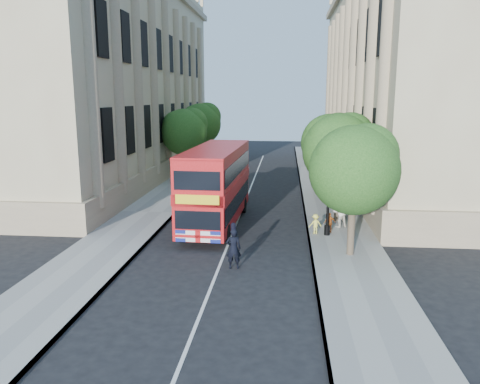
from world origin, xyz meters
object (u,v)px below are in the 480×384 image
(lamp_post, at_px, (329,190))
(police_constable, at_px, (234,249))
(woman_pedestrian, at_px, (340,212))
(double_decker_bus, at_px, (216,184))
(box_van, at_px, (211,185))

(lamp_post, height_order, police_constable, lamp_post)
(police_constable, distance_m, woman_pedestrian, 8.39)
(double_decker_bus, relative_size, woman_pedestrian, 5.52)
(lamp_post, xyz_separation_m, woman_pedestrian, (0.80, 1.62, -1.52))
(police_constable, bearing_deg, box_van, -85.10)
(lamp_post, xyz_separation_m, police_constable, (-4.36, -5.00, -1.63))
(double_decker_bus, bearing_deg, woman_pedestrian, 1.38)
(double_decker_bus, height_order, police_constable, double_decker_bus)
(police_constable, xyz_separation_m, woman_pedestrian, (5.16, 6.62, 0.10))
(box_van, bearing_deg, lamp_post, -38.45)
(box_van, relative_size, woman_pedestrian, 3.10)
(lamp_post, height_order, double_decker_bus, lamp_post)
(double_decker_bus, height_order, box_van, double_decker_bus)
(double_decker_bus, distance_m, police_constable, 7.13)
(lamp_post, bearing_deg, double_decker_bus, 164.00)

